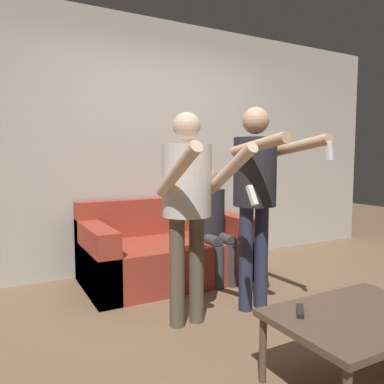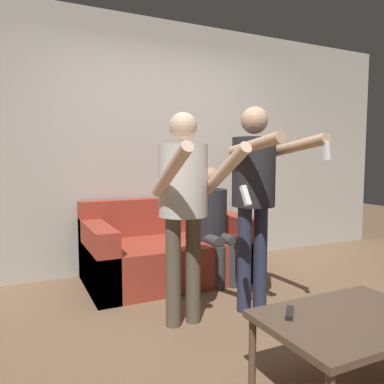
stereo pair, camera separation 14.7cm
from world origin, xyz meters
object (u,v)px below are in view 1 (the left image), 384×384
(couch, at_px, (167,252))
(person_seated, at_px, (211,219))
(person_standing_right, at_px, (256,184))
(remote_far, at_px, (300,311))
(coffee_table, at_px, (359,321))
(person_standing_left, at_px, (188,194))

(couch, distance_m, person_seated, 0.55)
(person_standing_right, height_order, remote_far, person_standing_right)
(coffee_table, bearing_deg, person_standing_right, 81.67)
(remote_far, bearing_deg, coffee_table, -28.93)
(coffee_table, distance_m, remote_far, 0.31)
(person_standing_right, distance_m, person_seated, 0.90)
(coffee_table, bearing_deg, person_standing_left, 112.32)
(remote_far, bearing_deg, person_standing_right, 65.34)
(person_standing_right, relative_size, coffee_table, 1.77)
(person_standing_left, bearing_deg, couch, 73.72)
(person_seated, bearing_deg, person_standing_left, -129.79)
(person_seated, bearing_deg, couch, 149.01)
(person_standing_left, xyz_separation_m, coffee_table, (0.44, -1.08, -0.60))
(couch, height_order, person_standing_right, person_standing_right)
(person_standing_right, xyz_separation_m, remote_far, (-0.43, -0.93, -0.60))
(person_standing_left, height_order, person_standing_right, person_standing_right)
(couch, relative_size, remote_far, 12.20)
(person_standing_left, height_order, person_seated, person_standing_left)
(person_standing_left, distance_m, remote_far, 1.09)
(person_standing_right, bearing_deg, coffee_table, -98.33)
(coffee_table, bearing_deg, person_seated, 83.11)
(person_standing_left, xyz_separation_m, person_seated, (0.67, 0.80, -0.35))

